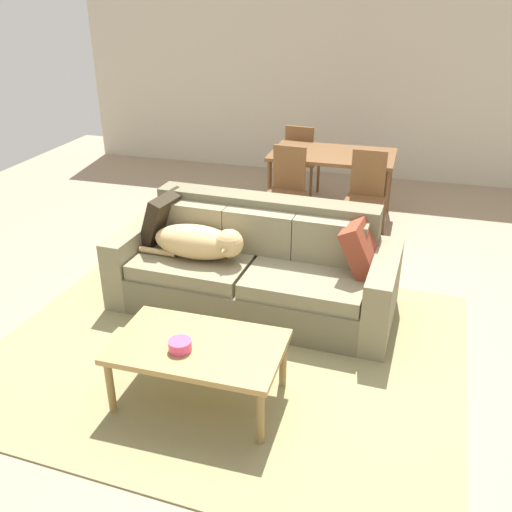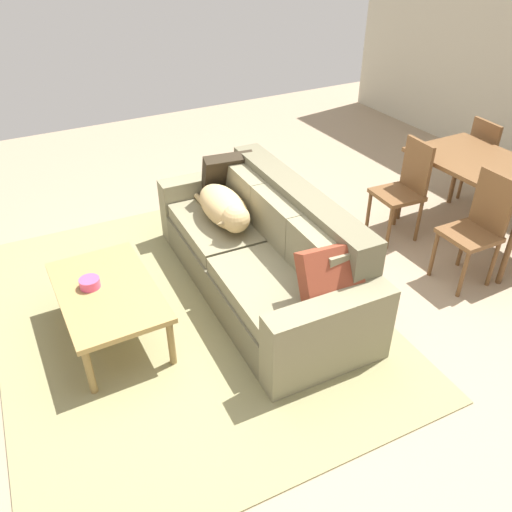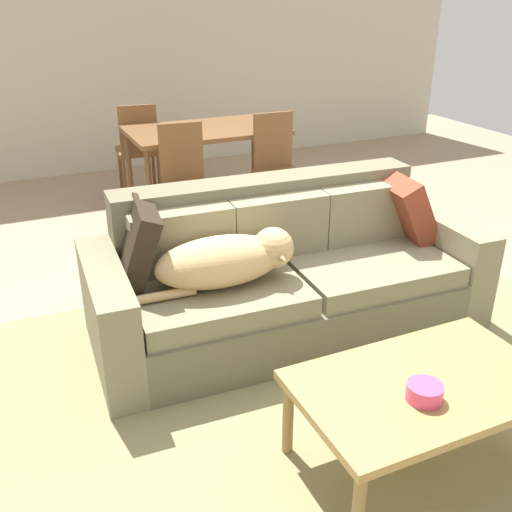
{
  "view_description": "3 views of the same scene",
  "coord_description": "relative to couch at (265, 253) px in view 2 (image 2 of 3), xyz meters",
  "views": [
    {
      "loc": [
        0.88,
        -3.98,
        2.48
      ],
      "look_at": [
        -0.21,
        -0.21,
        0.58
      ],
      "focal_mm": 39.01,
      "sensor_mm": 36.0,
      "label": 1
    },
    {
      "loc": [
        2.8,
        -1.73,
        2.69
      ],
      "look_at": [
        -0.05,
        -0.17,
        0.52
      ],
      "focal_mm": 36.24,
      "sensor_mm": 36.0,
      "label": 2
    },
    {
      "loc": [
        -1.76,
        -2.81,
        1.95
      ],
      "look_at": [
        -0.48,
        0.04,
        0.51
      ],
      "focal_mm": 41.15,
      "sensor_mm": 36.0,
      "label": 3
    }
  ],
  "objects": [
    {
      "name": "dining_chair_near_right",
      "position": [
        0.74,
        1.6,
        0.2
      ],
      "size": [
        0.41,
        0.41,
        0.97
      ],
      "rotation": [
        0.0,
        0.0,
        -0.03
      ],
      "color": "brown",
      "rests_on": "ground"
    },
    {
      "name": "dining_chair_far_left",
      "position": [
        -0.2,
        2.79,
        0.19
      ],
      "size": [
        0.44,
        0.44,
        0.94
      ],
      "rotation": [
        0.0,
        0.0,
        3.04
      ],
      "color": "brown",
      "rests_on": "ground"
    },
    {
      "name": "dining_chair_near_left",
      "position": [
        -0.11,
        1.58,
        0.2
      ],
      "size": [
        0.43,
        0.43,
        0.96
      ],
      "rotation": [
        0.0,
        0.0,
        -0.08
      ],
      "color": "brown",
      "rests_on": "ground"
    },
    {
      "name": "throw_pillow_by_right_arm",
      "position": [
        0.87,
        0.01,
        0.31
      ],
      "size": [
        0.36,
        0.45,
        0.45
      ],
      "primitive_type": "cube",
      "rotation": [
        0.0,
        -0.45,
        -0.1
      ],
      "color": "brown",
      "rests_on": "couch"
    },
    {
      "name": "bowl_on_coffee_table",
      "position": [
        -0.08,
        -1.4,
        0.14
      ],
      "size": [
        0.15,
        0.15,
        0.07
      ],
      "primitive_type": "cylinder",
      "color": "#EA4C7F",
      "rests_on": "coffee_table"
    },
    {
      "name": "throw_pillow_by_left_arm",
      "position": [
        -0.87,
        0.09,
        0.32
      ],
      "size": [
        0.32,
        0.49,
        0.47
      ],
      "primitive_type": "cube",
      "rotation": [
        0.0,
        0.34,
        -0.14
      ],
      "color": "#2C2317",
      "rests_on": "couch"
    },
    {
      "name": "ground_plane",
      "position": [
        0.29,
        -0.04,
        -0.33
      ],
      "size": [
        10.0,
        10.0,
        0.0
      ],
      "primitive_type": "plane",
      "color": "tan"
    },
    {
      "name": "coffee_table",
      "position": [
        -0.0,
        -1.3,
        0.06
      ],
      "size": [
        1.09,
        0.66,
        0.44
      ],
      "color": "#AB894D",
      "rests_on": "ground"
    },
    {
      "name": "dining_table",
      "position": [
        0.29,
        2.18,
        0.37
      ],
      "size": [
        1.39,
        0.85,
        0.78
      ],
      "color": "brown",
      "rests_on": "ground"
    },
    {
      "name": "couch",
      "position": [
        0.0,
        0.0,
        0.0
      ],
      "size": [
        2.38,
        1.05,
        0.88
      ],
      "rotation": [
        0.0,
        0.0,
        -0.04
      ],
      "color": "#6C664D",
      "rests_on": "ground"
    },
    {
      "name": "area_rug",
      "position": [
        -0.0,
        -0.74,
        -0.33
      ],
      "size": [
        3.55,
        2.93,
        0.01
      ],
      "primitive_type": "cube",
      "rotation": [
        0.0,
        0.0,
        -0.04
      ],
      "color": "#908A5C",
      "rests_on": "ground"
    },
    {
      "name": "dog_on_left_cushion",
      "position": [
        -0.42,
        -0.15,
        0.26
      ],
      "size": [
        0.91,
        0.39,
        0.3
      ],
      "rotation": [
        0.0,
        0.0,
        -0.04
      ],
      "color": "#D6B376",
      "rests_on": "couch"
    }
  ]
}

